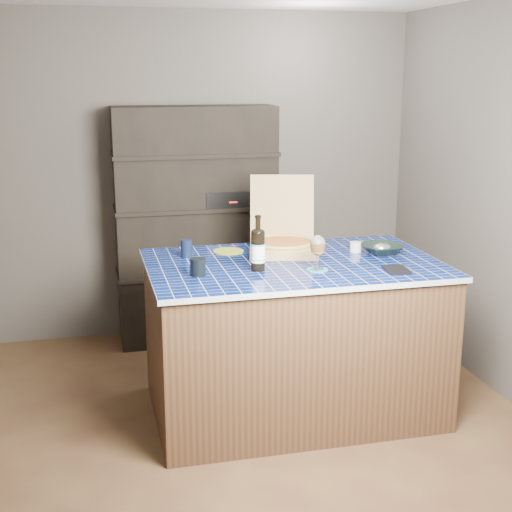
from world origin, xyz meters
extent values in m
plane|color=brown|center=(0.00, 0.00, 0.00)|extent=(3.50, 3.50, 0.00)
plane|color=#4D4943|center=(0.00, 1.75, 1.25)|extent=(3.50, 0.00, 3.50)
plane|color=#4D4943|center=(0.00, -1.75, 1.25)|extent=(3.50, 0.00, 3.50)
cube|color=black|center=(0.00, 1.53, 0.90)|extent=(1.20, 0.40, 1.80)
cube|color=black|center=(0.25, 1.48, 1.12)|extent=(0.40, 0.32, 0.12)
cube|color=#47301C|center=(0.37, 0.16, 0.46)|extent=(1.69, 1.06, 0.91)
cube|color=#041444|center=(0.37, 0.16, 0.93)|extent=(1.73, 1.10, 0.03)
cube|color=tan|center=(0.38, 0.40, 0.97)|extent=(0.49, 0.49, 0.05)
cube|color=tan|center=(0.43, 0.64, 1.19)|extent=(0.42, 0.19, 0.40)
cylinder|color=#A89246|center=(0.38, 0.40, 1.00)|extent=(0.38, 0.38, 0.01)
cylinder|color=maroon|center=(0.38, 0.40, 1.01)|extent=(0.33, 0.33, 0.01)
torus|color=#A89246|center=(0.38, 0.40, 1.01)|extent=(0.38, 0.38, 0.02)
cylinder|color=black|center=(0.13, 0.03, 1.06)|extent=(0.08, 0.08, 0.22)
ellipsoid|color=black|center=(0.13, 0.03, 1.17)|extent=(0.08, 0.08, 0.04)
cylinder|color=black|center=(0.13, 0.03, 1.22)|extent=(0.03, 0.03, 0.09)
cylinder|color=white|center=(0.13, 0.03, 1.05)|extent=(0.08, 0.08, 0.10)
cylinder|color=#419FDF|center=(0.13, 0.03, 1.01)|extent=(0.08, 0.08, 0.01)
cylinder|color=#419FDF|center=(0.13, 0.03, 1.10)|extent=(0.08, 0.08, 0.01)
cylinder|color=teal|center=(0.46, -0.04, 0.95)|extent=(0.12, 0.12, 0.01)
cylinder|color=white|center=(0.46, -0.04, 0.95)|extent=(0.08, 0.08, 0.01)
cylinder|color=white|center=(0.46, -0.04, 1.00)|extent=(0.01, 0.01, 0.08)
ellipsoid|color=white|center=(0.46, -0.04, 1.09)|extent=(0.09, 0.09, 0.12)
cylinder|color=#B1671C|center=(0.46, -0.04, 1.08)|extent=(0.07, 0.07, 0.06)
cylinder|color=white|center=(0.46, -0.04, 1.11)|extent=(0.07, 0.07, 0.02)
cylinder|color=black|center=(-0.22, 0.01, 0.99)|extent=(0.09, 0.09, 0.10)
cube|color=black|center=(0.89, -0.16, 0.95)|extent=(0.15, 0.19, 0.01)
imported|color=black|center=(0.96, 0.23, 0.98)|extent=(0.27, 0.27, 0.06)
ellipsoid|color=silver|center=(0.96, 0.23, 0.99)|extent=(0.11, 0.09, 0.05)
cylinder|color=silver|center=(0.82, 0.32, 0.98)|extent=(0.07, 0.07, 0.06)
cylinder|color=black|center=(-0.22, 0.43, 1.00)|extent=(0.07, 0.07, 0.11)
cylinder|color=#98A824|center=(0.05, 0.50, 0.95)|extent=(0.19, 0.19, 0.01)
camera|label=1|loc=(-0.78, -3.75, 2.03)|focal=50.00mm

